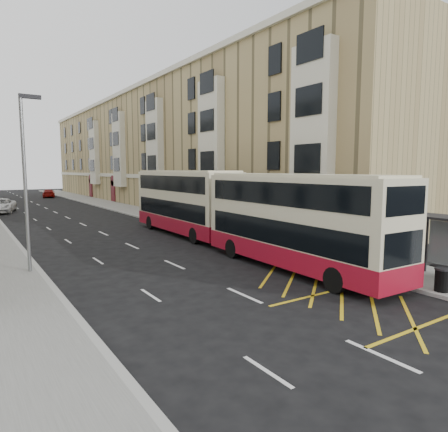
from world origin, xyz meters
TOP-DOWN VIEW (x-y plane):
  - ground at (0.00, 0.00)m, footprint 200.00×200.00m
  - pavement_right at (8.00, 30.00)m, footprint 4.00×120.00m
  - kerb_right at (6.00, 30.00)m, footprint 0.25×120.00m
  - kerb_left at (-6.00, 30.00)m, footprint 0.25×120.00m
  - road_markings at (0.00, 45.00)m, footprint 10.00×110.00m
  - terrace_right at (14.88, 45.38)m, footprint 10.75×79.00m
  - guard_railing at (6.25, 5.75)m, footprint 0.06×6.56m
  - street_lamp_near at (-6.35, 12.00)m, footprint 0.93×0.18m
  - double_decker_front at (4.44, 5.93)m, footprint 2.99×11.62m
  - double_decker_rear at (5.00, 18.23)m, footprint 3.00×11.98m
  - litter_bin at (6.35, -0.17)m, footprint 0.56×0.56m
  - pedestrian_near at (8.23, 2.15)m, footprint 0.67×0.54m
  - pedestrian_far at (6.76, 3.57)m, footprint 1.16×0.59m
  - white_van at (-5.20, 42.89)m, footprint 3.89×6.16m
  - car_red at (3.98, 66.80)m, footprint 2.76×5.03m

SIDE VIEW (x-z plane):
  - ground at x=0.00m, z-range 0.00..0.00m
  - road_markings at x=0.00m, z-range 0.00..0.01m
  - pavement_right at x=8.00m, z-range 0.00..0.15m
  - kerb_right at x=6.00m, z-range 0.00..0.15m
  - kerb_left at x=-6.00m, z-range 0.00..0.15m
  - litter_bin at x=6.35m, z-range 0.17..1.09m
  - car_red at x=3.98m, z-range 0.00..1.38m
  - white_van at x=-5.20m, z-range 0.00..1.58m
  - guard_railing at x=6.25m, z-range 0.35..1.36m
  - pedestrian_near at x=8.23m, z-range 0.15..1.76m
  - pedestrian_far at x=6.76m, z-range 0.15..2.05m
  - double_decker_front at x=4.44m, z-range 0.04..4.65m
  - double_decker_rear at x=5.00m, z-range 0.04..4.80m
  - street_lamp_near at x=-6.35m, z-range 0.64..8.64m
  - terrace_right at x=14.88m, z-range -0.10..15.15m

